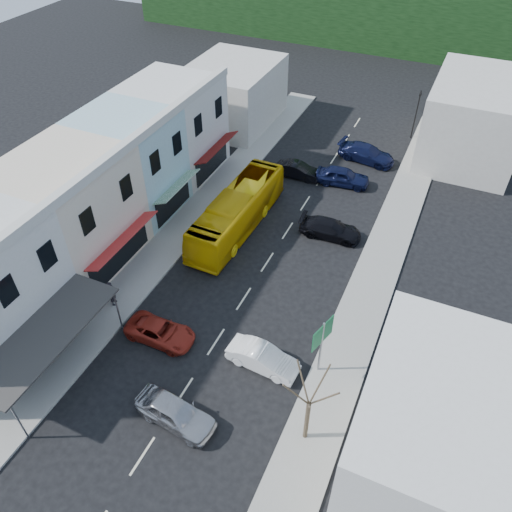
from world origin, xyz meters
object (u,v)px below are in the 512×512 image
(pedestrian_left, at_px, (112,294))
(car_silver, at_px, (176,413))
(bus, at_px, (237,212))
(direction_sign, at_px, (321,348))
(street_tree, at_px, (309,404))
(traffic_signal, at_px, (416,115))
(car_white, at_px, (263,358))
(car_red, at_px, (160,331))

(pedestrian_left, bearing_deg, car_silver, -147.59)
(bus, height_order, direction_sign, direction_sign)
(bus, bearing_deg, direction_sign, -43.86)
(street_tree, bearing_deg, traffic_signal, 92.21)
(street_tree, bearing_deg, car_silver, -163.82)
(car_silver, bearing_deg, pedestrian_left, 61.44)
(street_tree, xyz_separation_m, traffic_signal, (-1.34, 34.66, -0.67))
(car_white, distance_m, street_tree, 5.54)
(car_silver, distance_m, car_red, 5.83)
(direction_sign, bearing_deg, bus, 151.49)
(direction_sign, bearing_deg, street_tree, -63.41)
(bus, relative_size, car_red, 2.52)
(direction_sign, relative_size, street_tree, 0.67)
(car_white, xyz_separation_m, street_tree, (3.80, -3.23, 2.42))
(bus, xyz_separation_m, car_red, (0.48, -11.86, -0.85))
(car_red, height_order, street_tree, street_tree)
(car_white, height_order, traffic_signal, traffic_signal)
(traffic_signal, bearing_deg, street_tree, 116.53)
(car_white, distance_m, pedestrian_left, 10.88)
(car_white, distance_m, traffic_signal, 31.57)
(direction_sign, bearing_deg, car_silver, -116.79)
(car_red, relative_size, street_tree, 0.74)
(bus, xyz_separation_m, traffic_signal, (9.49, 20.26, 0.90))
(car_white, relative_size, traffic_signal, 0.90)
(bus, distance_m, pedestrian_left, 11.39)
(car_red, bearing_deg, street_tree, -103.83)
(car_silver, xyz_separation_m, pedestrian_left, (-8.10, 5.60, 0.30))
(pedestrian_left, relative_size, traffic_signal, 0.35)
(bus, relative_size, traffic_signal, 2.37)
(street_tree, relative_size, traffic_signal, 1.27)
(bus, height_order, traffic_signal, traffic_signal)
(bus, distance_m, car_red, 11.90)
(pedestrian_left, distance_m, direction_sign, 13.98)
(bus, distance_m, street_tree, 18.08)
(pedestrian_left, bearing_deg, car_white, -115.37)
(direction_sign, distance_m, street_tree, 4.42)
(bus, bearing_deg, pedestrian_left, -108.36)
(bus, bearing_deg, car_silver, -73.99)
(traffic_signal, bearing_deg, car_silver, 106.18)
(bus, height_order, car_white, bus)
(traffic_signal, bearing_deg, direction_sign, 115.45)
(street_tree, bearing_deg, pedestrian_left, 165.85)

